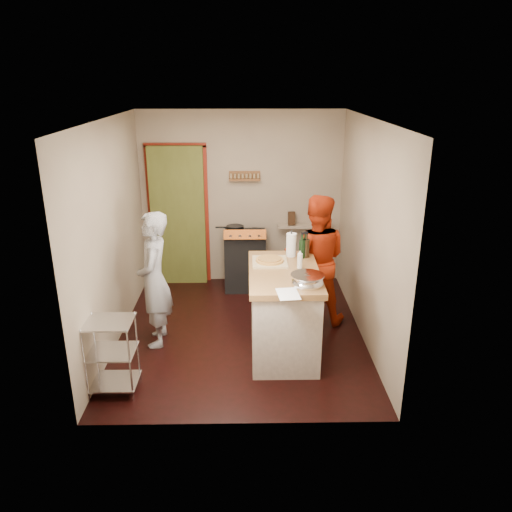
% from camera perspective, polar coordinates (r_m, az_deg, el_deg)
% --- Properties ---
extents(floor, '(3.50, 3.50, 0.00)m').
position_cam_1_polar(floor, '(6.36, -1.70, -8.69)').
color(floor, black).
rests_on(floor, ground).
extents(back_wall, '(3.00, 0.44, 2.60)m').
position_cam_1_polar(back_wall, '(7.64, -6.48, 5.32)').
color(back_wall, tan).
rests_on(back_wall, ground).
extents(left_wall, '(0.04, 3.50, 2.60)m').
position_cam_1_polar(left_wall, '(6.06, -16.18, 2.38)').
color(left_wall, tan).
rests_on(left_wall, ground).
extents(right_wall, '(0.04, 3.50, 2.60)m').
position_cam_1_polar(right_wall, '(6.01, 12.63, 2.57)').
color(right_wall, tan).
rests_on(right_wall, ground).
extents(ceiling, '(3.00, 3.50, 0.02)m').
position_cam_1_polar(ceiling, '(5.59, -1.98, 15.47)').
color(ceiling, white).
rests_on(ceiling, back_wall).
extents(stove, '(0.60, 0.63, 1.00)m').
position_cam_1_polar(stove, '(7.47, -1.26, -0.39)').
color(stove, black).
rests_on(stove, ground).
extents(wire_shelving, '(0.48, 0.40, 0.80)m').
position_cam_1_polar(wire_shelving, '(5.28, -16.18, -10.56)').
color(wire_shelving, silver).
rests_on(wire_shelving, ground).
extents(island, '(0.78, 1.46, 1.31)m').
position_cam_1_polar(island, '(5.75, 3.18, -6.09)').
color(island, beige).
rests_on(island, ground).
extents(person_stripe, '(0.43, 0.62, 1.62)m').
position_cam_1_polar(person_stripe, '(5.92, -11.55, -2.69)').
color(person_stripe, '#A7A6AB').
rests_on(person_stripe, ground).
extents(person_red, '(0.91, 0.76, 1.68)m').
position_cam_1_polar(person_red, '(6.38, 6.80, -0.42)').
color(person_red, '#AC280B').
rests_on(person_red, ground).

